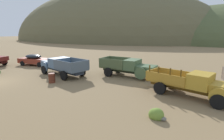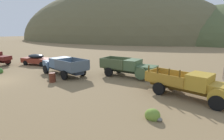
% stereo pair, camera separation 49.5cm
% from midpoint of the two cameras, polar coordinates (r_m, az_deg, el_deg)
% --- Properties ---
extents(hill_distant, '(111.72, 55.76, 50.45)m').
position_cam_midpoint_polar(hill_distant, '(93.06, -2.11, 9.37)').
color(hill_distant, brown).
rests_on(hill_distant, ground).
extents(hill_far_right, '(80.35, 59.33, 31.59)m').
position_cam_midpoint_polar(hill_far_right, '(92.37, 32.16, 7.49)').
color(hill_far_right, '#4C5633').
rests_on(hill_far_right, ground).
extents(car_rust_red, '(5.20, 2.42, 1.57)m').
position_cam_midpoint_polar(car_rust_red, '(27.74, -23.70, 3.04)').
color(car_rust_red, maroon).
rests_on(car_rust_red, ground).
extents(truck_chalk_blue, '(6.77, 3.95, 1.91)m').
position_cam_midpoint_polar(truck_chalk_blue, '(20.86, -16.89, 1.38)').
color(truck_chalk_blue, '#262D39').
rests_on(truck_chalk_blue, ground).
extents(truck_weathered_green, '(6.16, 2.80, 1.91)m').
position_cam_midpoint_polar(truck_weathered_green, '(19.02, 5.36, 0.87)').
color(truck_weathered_green, '#232B1B').
rests_on(truck_weathered_green, ground).
extents(truck_mustard, '(6.84, 3.86, 2.16)m').
position_cam_midpoint_polar(truck_mustard, '(14.13, 25.07, -4.42)').
color(truck_mustard, '#593D12').
rests_on(truck_mustard, ground).
extents(oil_drum_foreground, '(0.65, 0.65, 0.91)m').
position_cam_midpoint_polar(oil_drum_foreground, '(17.90, -19.53, -2.42)').
color(oil_drum_foreground, '#5B2819').
rests_on(oil_drum_foreground, ground).
extents(bush_back_edge, '(0.87, 0.71, 0.78)m').
position_cam_midpoint_polar(bush_back_edge, '(10.51, 12.67, -13.85)').
color(bush_back_edge, olive).
rests_on(bush_back_edge, ground).
extents(rock_flat, '(0.38, 0.29, 0.23)m').
position_cam_midpoint_polar(rock_flat, '(10.39, 14.72, -14.93)').
color(rock_flat, slate).
rests_on(rock_flat, ground).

